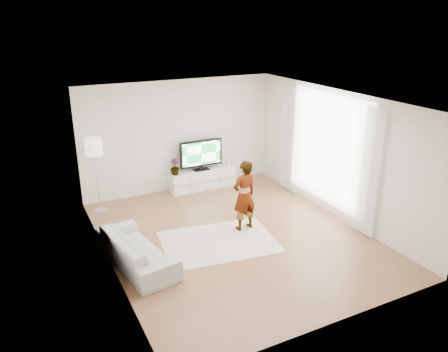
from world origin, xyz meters
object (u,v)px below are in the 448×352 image
rug (219,242)px  media_console (202,179)px  sofa (137,250)px  floor_lamp (94,150)px  television (201,154)px  player (244,196)px

rug → media_console: bearing=72.5°
sofa → floor_lamp: bearing=-6.4°
television → rug: television is taller
floor_lamp → sofa: bearing=-87.2°
rug → player: player is taller
media_console → player: size_ratio=1.15×
rug → player: bearing=21.2°
sofa → floor_lamp: (-0.13, 2.61, 1.18)m
sofa → media_console: bearing=-50.9°
media_console → floor_lamp: bearing=-174.4°
rug → player: (0.73, 0.28, 0.76)m
floor_lamp → media_console: bearing=5.6°
television → floor_lamp: size_ratio=0.66×
media_console → sofa: size_ratio=0.87×
media_console → rug: bearing=-107.5°
media_console → television: television is taller
sofa → player: bearing=-91.1°
television → sofa: television is taller
rug → floor_lamp: floor_lamp is taller
rug → sofa: size_ratio=1.12×
media_console → rug: (-0.89, -2.82, -0.24)m
rug → floor_lamp: (-1.80, 2.55, 1.46)m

